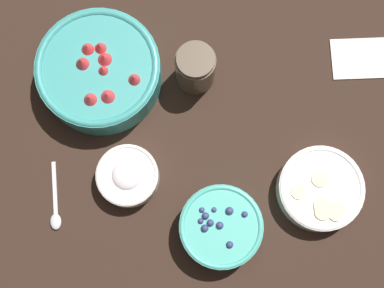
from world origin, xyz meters
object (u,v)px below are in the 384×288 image
Objects in this scene: bowl_strawberries at (99,71)px; bowl_bananas at (320,189)px; bowl_blueberries at (221,227)px; jar_chocolate at (195,69)px; bowl_cream at (128,176)px.

bowl_bananas is (0.49, -0.11, -0.02)m from bowl_strawberries.
bowl_blueberries is at bearing -36.93° from bowl_strawberries.
bowl_bananas is 0.35m from jar_chocolate.
bowl_strawberries is 0.40m from bowl_blueberries.
bowl_strawberries is at bearing 166.86° from bowl_bananas.
bowl_blueberries is 0.21m from bowl_bananas.
bowl_strawberries reaches higher than bowl_blueberries.
bowl_strawberries is 1.49× the size of bowl_bananas.
bowl_cream is at bearing -168.68° from bowl_bananas.
jar_chocolate is at bearing 113.91° from bowl_blueberries.
bowl_cream is at bearing 166.40° from bowl_blueberries.
bowl_strawberries reaches higher than bowl_cream.
bowl_strawberries is at bearing 121.10° from bowl_cream.
bowl_cream is at bearing -106.70° from jar_chocolate.
bowl_bananas is at bearing 11.32° from bowl_cream.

